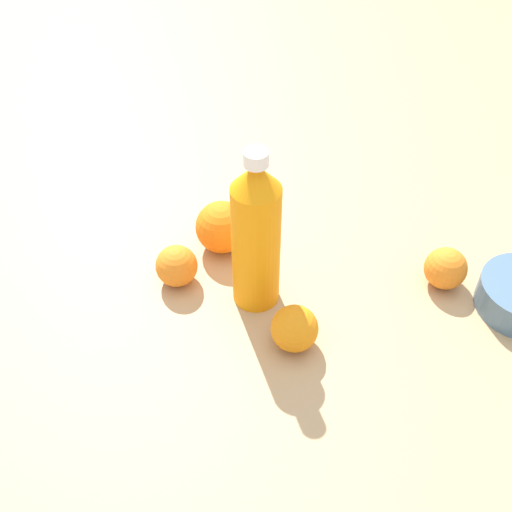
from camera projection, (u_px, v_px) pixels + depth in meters
name	position (u px, v px, depth m)	size (l,w,h in m)	color
ground_plane	(244.00, 308.00, 0.89)	(2.40, 2.40, 0.00)	tan
water_bottle	(256.00, 235.00, 0.83)	(0.07, 0.07, 0.25)	orange
orange_0	(177.00, 266.00, 0.91)	(0.06, 0.06, 0.06)	orange
orange_1	(294.00, 328.00, 0.83)	(0.06, 0.06, 0.06)	orange
orange_2	(222.00, 227.00, 0.96)	(0.08, 0.08, 0.08)	orange
orange_3	(446.00, 268.00, 0.91)	(0.06, 0.06, 0.06)	orange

